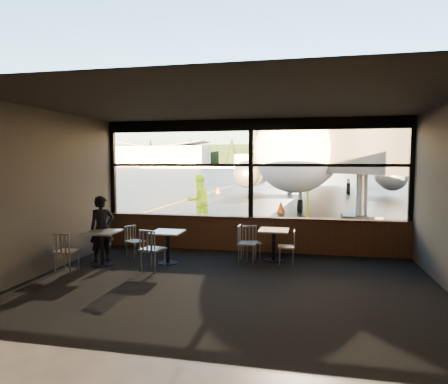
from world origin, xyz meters
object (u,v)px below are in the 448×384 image
(airliner, at_px, (319,123))
(chair_near_w, at_px, (247,244))
(chair_near_e, at_px, (287,247))
(chair_mid_s, at_px, (153,250))
(chair_left_s, at_px, (67,252))
(ground_crew, at_px, (199,201))
(chair_mid_w, at_px, (135,242))
(passenger, at_px, (102,229))
(cone_wing, at_px, (218,190))
(cone_nose, at_px, (281,207))
(cafe_table_mid, at_px, (168,248))
(jet_bridge, at_px, (365,163))
(chair_near_n, at_px, (252,243))
(cafe_table_left, at_px, (102,248))
(cafe_table_near, at_px, (274,245))

(airliner, height_order, chair_near_w, airliner)
(chair_near_e, distance_m, chair_mid_s, 3.07)
(chair_left_s, distance_m, ground_crew, 6.63)
(chair_mid_w, height_order, passenger, passenger)
(cone_wing, bearing_deg, cone_nose, -62.86)
(airliner, distance_m, cone_wing, 8.98)
(cone_nose, bearing_deg, cone_wing, 117.14)
(cafe_table_mid, bearing_deg, chair_left_s, -148.94)
(jet_bridge, relative_size, cafe_table_mid, 13.92)
(chair_near_n, xyz_separation_m, ground_crew, (-2.61, 4.64, 0.54))
(chair_mid_s, bearing_deg, jet_bridge, 69.23)
(chair_mid_s, bearing_deg, chair_near_n, 48.75)
(airliner, distance_m, chair_near_w, 21.93)
(chair_near_w, relative_size, chair_near_n, 1.06)
(chair_near_e, relative_size, chair_mid_s, 0.86)
(cafe_table_left, distance_m, cone_nose, 10.98)
(cafe_table_left, height_order, chair_left_s, chair_left_s)
(cafe_table_left, distance_m, chair_left_s, 0.82)
(airliner, xyz_separation_m, ground_crew, (-4.67, -16.45, -4.26))
(chair_near_n, distance_m, cone_nose, 9.24)
(cafe_table_mid, relative_size, ground_crew, 0.40)
(cafe_table_near, distance_m, cone_wing, 20.61)
(passenger, height_order, ground_crew, ground_crew)
(cafe_table_left, height_order, cone_wing, cafe_table_left)
(chair_near_w, distance_m, cone_nose, 9.45)
(passenger, bearing_deg, chair_mid_w, -0.07)
(chair_mid_s, height_order, ground_crew, ground_crew)
(cafe_table_mid, height_order, chair_near_n, chair_near_n)
(cone_wing, bearing_deg, chair_mid_s, -81.08)
(cafe_table_near, relative_size, chair_near_w, 0.87)
(jet_bridge, distance_m, chair_left_s, 11.18)
(cafe_table_left, bearing_deg, cone_wing, 95.47)
(chair_mid_s, xyz_separation_m, cone_nose, (2.08, 10.63, -0.19))
(cafe_table_near, distance_m, chair_left_s, 4.69)
(chair_near_n, bearing_deg, chair_left_s, 0.90)
(airliner, xyz_separation_m, cafe_table_mid, (-3.93, -21.83, -4.84))
(airliner, relative_size, chair_near_n, 40.99)
(cafe_table_mid, xyz_separation_m, chair_near_e, (2.73, 0.52, 0.02))
(chair_left_s, bearing_deg, chair_mid_s, 13.53)
(chair_mid_w, bearing_deg, passenger, -21.40)
(passenger, relative_size, ground_crew, 0.82)
(chair_near_e, height_order, chair_mid_w, chair_near_e)
(chair_near_n, distance_m, chair_mid_s, 2.42)
(jet_bridge, bearing_deg, cone_nose, 140.35)
(chair_mid_w, distance_m, cone_nose, 10.01)
(chair_left_s, distance_m, cone_wing, 21.70)
(chair_near_n, relative_size, ground_crew, 0.43)
(cone_wing, bearing_deg, chair_mid_w, -83.15)
(cafe_table_near, xyz_separation_m, chair_left_s, (-4.30, -1.88, 0.06))
(chair_left_s, bearing_deg, chair_near_w, 22.58)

